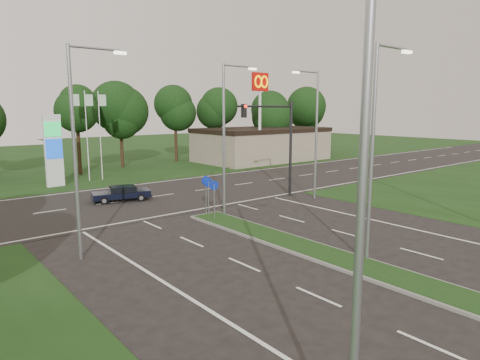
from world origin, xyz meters
TOP-DOWN VIEW (x-y plane):
  - verge_far at (0.00, 55.00)m, footprint 160.00×50.00m
  - cross_road at (0.00, 24.00)m, footprint 160.00×12.00m
  - median_kerb at (0.00, 4.00)m, footprint 2.00×26.00m
  - commercial_building at (22.00, 36.00)m, footprint 16.00×9.00m
  - streetlight_median_near at (1.00, 6.00)m, footprint 2.53×0.22m
  - streetlight_median_far at (1.00, 16.00)m, footprint 2.53×0.22m
  - streetlight_left_near at (-8.30, 0.00)m, footprint 2.53×0.22m
  - streetlight_left_far at (-8.30, 14.00)m, footprint 2.53×0.22m
  - streetlight_right_far at (8.80, 16.00)m, footprint 2.53×0.22m
  - traffic_signal at (7.19, 18.00)m, footprint 5.10×0.42m
  - median_signs at (0.00, 16.40)m, footprint 1.16×1.76m
  - gas_pylon at (-3.79, 33.05)m, footprint 5.80×1.26m
  - mcdonalds_sign at (18.00, 31.97)m, footprint 2.20×0.47m
  - treeline_far at (0.10, 39.93)m, footprint 6.00×6.00m
  - navy_sedan at (-2.15, 24.09)m, footprint 4.17×2.57m

SIDE VIEW (x-z plane):
  - verge_far at x=0.00m, z-range -0.01..0.01m
  - cross_road at x=0.00m, z-range -0.01..0.01m
  - median_kerb at x=0.00m, z-range 0.00..0.12m
  - navy_sedan at x=-2.15m, z-range 0.04..1.11m
  - median_signs at x=0.00m, z-range 0.52..2.90m
  - commercial_building at x=22.00m, z-range 0.00..4.00m
  - gas_pylon at x=-3.79m, z-range -0.80..7.20m
  - traffic_signal at x=7.19m, z-range 1.15..8.15m
  - streetlight_median_near at x=1.00m, z-range 0.58..9.58m
  - streetlight_median_far at x=1.00m, z-range 0.58..9.58m
  - streetlight_left_near at x=-8.30m, z-range 0.58..9.58m
  - streetlight_left_far at x=-8.30m, z-range 0.58..9.58m
  - streetlight_right_far at x=8.80m, z-range 0.58..9.58m
  - treeline_far at x=0.10m, z-range 1.88..11.78m
  - mcdonalds_sign at x=18.00m, z-range 2.79..13.19m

